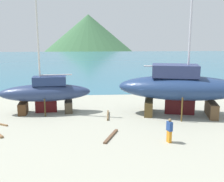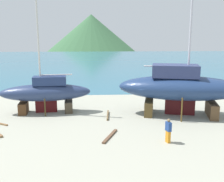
# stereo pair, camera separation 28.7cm
# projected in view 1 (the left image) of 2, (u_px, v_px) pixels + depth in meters

# --- Properties ---
(ground_plane) EXTENTS (40.62, 40.62, 0.00)m
(ground_plane) POSITION_uv_depth(u_px,v_px,m) (155.00, 121.00, 22.82)
(ground_plane) COLOR #A6A693
(sea_water) EXTENTS (161.09, 78.18, 0.01)m
(sea_water) POSITION_uv_depth(u_px,v_px,m) (113.00, 61.00, 70.91)
(sea_water) COLOR #2F6982
(sea_water) RESTS_ON ground
(headland_hill) EXTENTS (86.64, 86.64, 35.55)m
(headland_hill) POSITION_uv_depth(u_px,v_px,m) (89.00, 45.00, 162.39)
(headland_hill) COLOR #3A6840
(headland_hill) RESTS_ON ground
(sailboat_far_slipway) EXTENTS (11.37, 5.88, 19.16)m
(sailboat_far_slipway) POSITION_uv_depth(u_px,v_px,m) (180.00, 87.00, 24.12)
(sailboat_far_slipway) COLOR brown
(sailboat_far_slipway) RESTS_ON ground
(sailboat_small_center) EXTENTS (8.23, 2.82, 11.57)m
(sailboat_small_center) POSITION_uv_depth(u_px,v_px,m) (46.00, 92.00, 24.86)
(sailboat_small_center) COLOR #4D311B
(sailboat_small_center) RESTS_ON ground
(worker) EXTENTS (0.36, 0.49, 1.64)m
(worker) POSITION_uv_depth(u_px,v_px,m) (169.00, 130.00, 18.23)
(worker) COLOR orange
(worker) RESTS_ON ground
(timber_short_cross) EXTENTS (1.19, 2.56, 0.12)m
(timber_short_cross) POSITION_uv_depth(u_px,v_px,m) (111.00, 136.00, 19.32)
(timber_short_cross) COLOR brown
(timber_short_cross) RESTS_ON ground
(timber_plank_near) EXTENTS (0.29, 2.63, 0.18)m
(timber_plank_near) POSITION_uv_depth(u_px,v_px,m) (108.00, 115.00, 24.16)
(timber_plank_near) COLOR brown
(timber_plank_near) RESTS_ON ground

